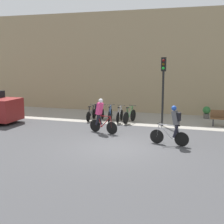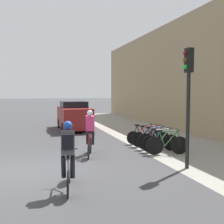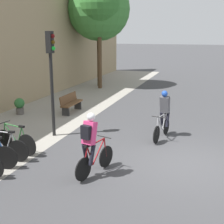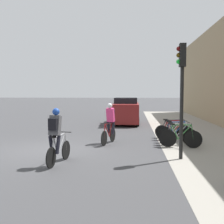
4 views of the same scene
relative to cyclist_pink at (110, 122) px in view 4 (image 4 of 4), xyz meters
name	(u,v)px [view 4 (image 4 of 4)]	position (x,y,z in m)	size (l,w,h in m)	color
ground	(46,150)	(1.64, -2.34, -0.95)	(200.00, 200.00, 0.00)	#3D3D3F
cyclist_pink	(110,122)	(0.00, 0.00, 0.00)	(1.62, 0.61, 1.76)	black
cyclist_grey	(56,135)	(3.85, -1.33, 0.00)	(1.73, 0.54, 1.75)	black
parked_bike_0	(172,130)	(-1.66, 2.92, -0.56)	(0.46, 1.67, 0.94)	black
parked_bike_1	(174,131)	(-1.05, 2.92, -0.54)	(0.46, 1.70, 0.97)	black
parked_bike_2	(176,133)	(-0.45, 2.92, -0.54)	(0.46, 1.65, 0.98)	black
parked_bike_3	(178,135)	(0.16, 2.92, -0.54)	(0.46, 1.68, 0.98)	black
parked_bike_4	(180,137)	(0.77, 2.92, -0.53)	(0.48, 1.69, 0.99)	black
traffic_light_pole	(182,80)	(2.75, 2.60, 1.69)	(0.26, 0.30, 3.83)	black
parked_car	(126,111)	(-7.55, 0.48, -0.05)	(4.30, 1.84, 1.85)	maroon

